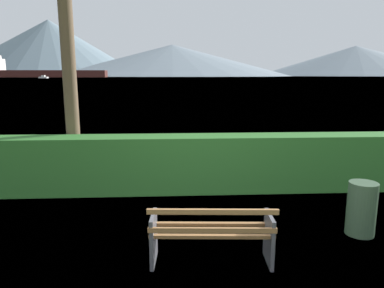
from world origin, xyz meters
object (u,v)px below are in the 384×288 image
(park_bench, at_px, (211,234))
(cargo_ship_large, at_px, (25,71))
(trash_bin, at_px, (361,209))
(sailboat_mid, at_px, (43,77))

(park_bench, bearing_deg, cargo_ship_large, 111.99)
(trash_bin, bearing_deg, park_bench, -162.72)
(park_bench, relative_size, trash_bin, 1.95)
(park_bench, height_order, cargo_ship_large, cargo_ship_large)
(park_bench, distance_m, sailboat_mid, 245.60)
(trash_bin, bearing_deg, sailboat_mid, 110.22)
(cargo_ship_large, xyz_separation_m, sailboat_mid, (42.34, -77.78, -4.40))
(sailboat_mid, bearing_deg, cargo_ship_large, 118.56)
(park_bench, height_order, sailboat_mid, sailboat_mid)
(park_bench, distance_m, cargo_ship_large, 333.41)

